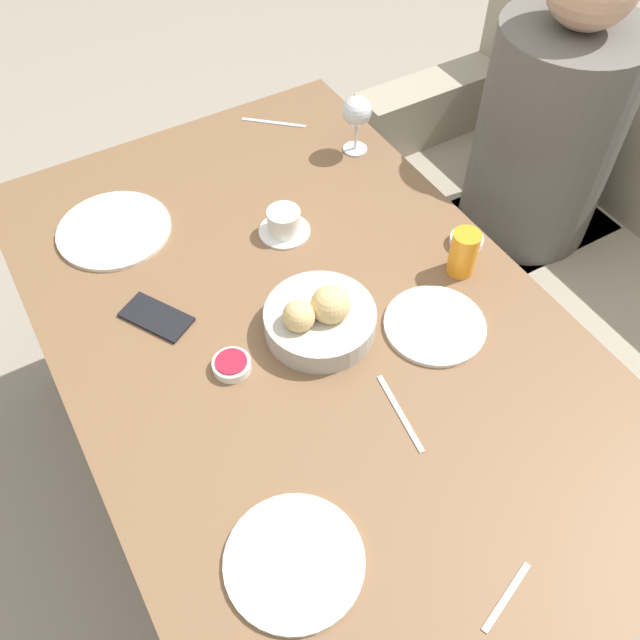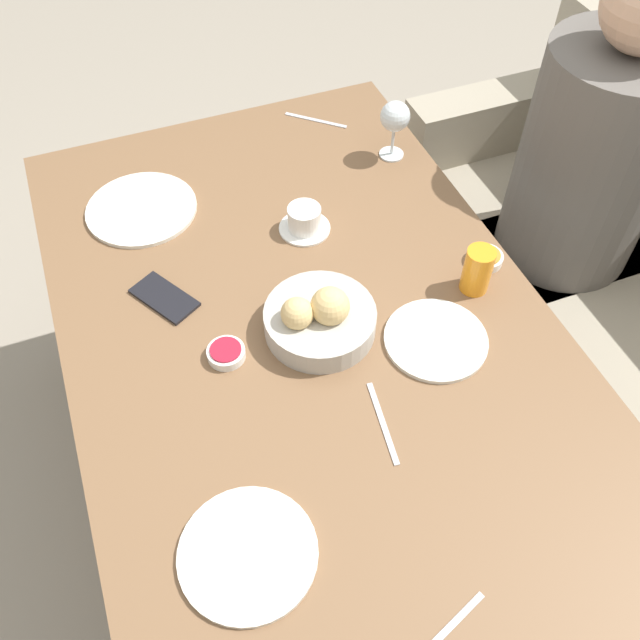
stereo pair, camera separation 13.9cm
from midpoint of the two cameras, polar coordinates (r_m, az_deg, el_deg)
ground_plane at (r=2.06m, az=1.22°, el=-13.54°), size 10.00×10.00×0.00m
dining_table at (r=1.49m, az=1.65°, el=-2.45°), size 1.57×1.00×0.75m
couch at (r=2.23m, az=26.22°, el=0.81°), size 1.54×0.70×0.91m
seated_person at (r=2.08m, az=21.95°, el=7.43°), size 0.38×0.49×1.28m
bread_basket at (r=1.38m, az=2.84°, el=-0.03°), size 0.23×0.23×0.12m
plate_near_left at (r=1.70m, az=-12.54°, el=9.00°), size 0.27×0.27×0.01m
plate_near_right at (r=1.17m, az=-2.56°, el=-19.30°), size 0.23×0.23×0.01m
plate_far_center at (r=1.42m, az=12.50°, el=-1.81°), size 0.21×0.21×0.01m
juice_glass at (r=1.50m, az=15.73°, el=3.91°), size 0.06×0.06×0.11m
wine_glass at (r=1.78m, az=8.65°, el=16.34°), size 0.08×0.08×0.16m
coffee_cup at (r=1.59m, az=1.19°, el=8.26°), size 0.12×0.12×0.06m
jam_bowl_berry at (r=1.36m, az=-5.05°, el=-2.97°), size 0.08×0.08×0.02m
jam_bowl_honey at (r=1.59m, az=16.24°, el=4.90°), size 0.08×0.08×0.02m
fork_silver at (r=1.30m, az=8.39°, el=-8.75°), size 0.18×0.04×0.00m
knife_silver at (r=1.95m, az=1.76°, el=16.38°), size 0.13×0.14×0.00m
spoon_coffee at (r=1.18m, az=14.81°, el=-23.74°), size 0.06×0.13×0.00m
cell_phone at (r=1.48m, az=-10.40°, el=1.71°), size 0.17×0.14×0.01m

